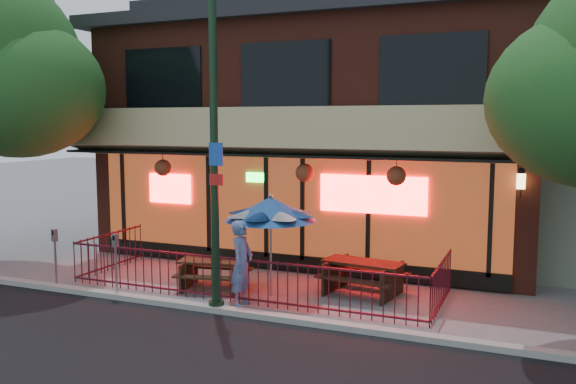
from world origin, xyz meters
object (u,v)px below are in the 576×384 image
picnic_table_left (214,270)px  street_light (214,156)px  parking_meter_near (116,254)px  parking_meter_far (55,248)px  picnic_table_right (363,273)px  patio_umbrella (271,209)px  pedestrian (242,263)px

picnic_table_left → street_light: bearing=-58.7°
parking_meter_near → parking_meter_far: (-1.71, 0.00, -0.01)m
picnic_table_right → parking_meter_near: (-4.93, -2.28, 0.46)m
parking_meter_near → street_light: bearing=-0.1°
patio_umbrella → pedestrian: bearing=-107.0°
picnic_table_left → picnic_table_right: 3.40m
pedestrian → parking_meter_near: 2.87m
picnic_table_right → pedestrian: 2.79m
picnic_table_left → pedestrian: bearing=-37.0°
pedestrian → parking_meter_far: 4.56m
picnic_table_left → parking_meter_far: size_ratio=1.28×
parking_meter_near → parking_meter_far: parking_meter_near is taller
pedestrian → picnic_table_left: bearing=51.0°
parking_meter_far → parking_meter_near: bearing=-0.0°
picnic_table_right → pedestrian: bearing=-139.8°
picnic_table_right → pedestrian: size_ratio=1.07×
picnic_table_left → picnic_table_right: size_ratio=0.92×
patio_umbrella → parking_meter_near: patio_umbrella is taller
street_light → parking_meter_near: bearing=179.9°
picnic_table_left → picnic_table_right: (3.28, 0.90, 0.05)m
street_light → parking_meter_far: (-4.20, 0.00, -2.21)m
patio_umbrella → picnic_table_left: bearing=179.5°
street_light → parking_meter_near: (-2.50, 0.00, -2.20)m
street_light → parking_meter_far: street_light is taller
picnic_table_right → pedestrian: pedestrian is taller
street_light → picnic_table_left: 3.16m
street_light → picnic_table_right: street_light is taller
picnic_table_left → patio_umbrella: size_ratio=0.78×
pedestrian → parking_meter_near: bearing=98.1°
picnic_table_left → parking_meter_near: (-1.65, -1.39, 0.51)m
picnic_table_right → patio_umbrella: 2.51m
picnic_table_right → patio_umbrella: bearing=-153.7°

